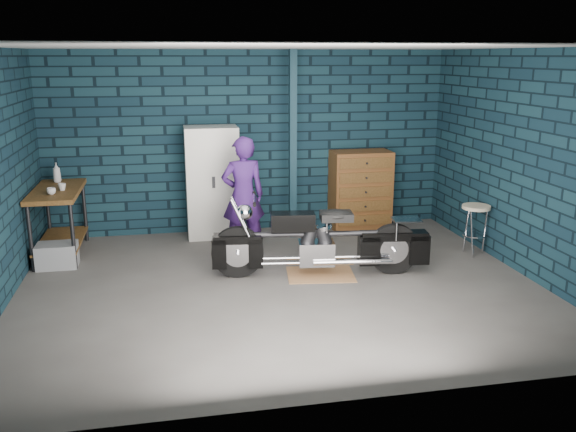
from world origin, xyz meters
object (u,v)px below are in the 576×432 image
person (243,195)px  tool_chest (361,190)px  workbench (60,222)px  storage_bin (57,255)px  locker (212,182)px  motorcycle (321,236)px  shop_stool (474,230)px

person → tool_chest: person is taller
workbench → storage_bin: workbench is taller
storage_bin → person: bearing=3.2°
locker → motorcycle: bearing=-59.4°
storage_bin → shop_stool: 5.47m
storage_bin → locker: locker is taller
shop_stool → person: bearing=167.0°
motorcycle → person: person is taller
person → locker: bearing=-72.2°
locker → person: bearing=-68.4°
motorcycle → tool_chest: 2.25m
motorcycle → person: (-0.81, 1.07, 0.30)m
tool_chest → shop_stool: size_ratio=1.76×
locker → shop_stool: (3.38, -1.57, -0.47)m
motorcycle → shop_stool: (2.22, 0.37, -0.16)m
motorcycle → locker: (-1.15, 1.95, 0.32)m
shop_stool → tool_chest: bearing=124.9°
storage_bin → tool_chest: 4.48m
person → locker: locker is taller
person → tool_chest: bearing=-159.4°
workbench → tool_chest: bearing=6.7°
storage_bin → locker: bearing=26.1°
tool_chest → shop_stool: (1.10, -1.57, -0.26)m
motorcycle → shop_stool: motorcycle is taller
workbench → motorcycle: 3.54m
person → locker: size_ratio=0.98×
person → tool_chest: 2.13m
storage_bin → shop_stool: (5.44, -0.56, 0.19)m
locker → tool_chest: locker is taller
motorcycle → person: 1.38m
tool_chest → shop_stool: 1.94m
workbench → motorcycle: size_ratio=0.62×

